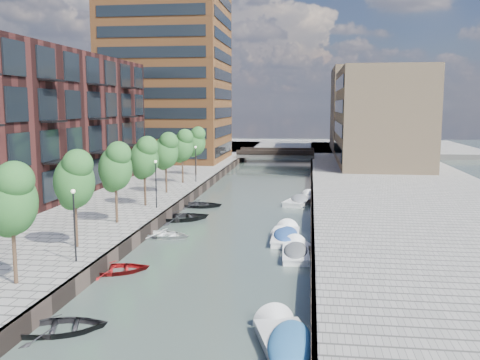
% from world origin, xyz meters
% --- Properties ---
extents(water, '(300.00, 300.00, 0.00)m').
position_xyz_m(water, '(0.00, 40.00, 0.00)').
color(water, '#38473F').
rests_on(water, ground).
extents(quay_right, '(20.00, 140.00, 1.00)m').
position_xyz_m(quay_right, '(16.00, 40.00, 0.50)').
color(quay_right, gray).
rests_on(quay_right, ground).
extents(quay_wall_left, '(0.25, 140.00, 1.00)m').
position_xyz_m(quay_wall_left, '(-6.10, 40.00, 0.50)').
color(quay_wall_left, '#332823').
rests_on(quay_wall_left, ground).
extents(quay_wall_right, '(0.25, 140.00, 1.00)m').
position_xyz_m(quay_wall_right, '(6.10, 40.00, 0.50)').
color(quay_wall_right, '#332823').
rests_on(quay_wall_right, ground).
extents(far_closure, '(80.00, 40.00, 1.00)m').
position_xyz_m(far_closure, '(0.00, 100.00, 0.50)').
color(far_closure, gray).
rests_on(far_closure, ground).
extents(apartment_block, '(8.00, 38.00, 14.00)m').
position_xyz_m(apartment_block, '(-20.00, 30.00, 8.00)').
color(apartment_block, black).
rests_on(apartment_block, quay_left).
extents(tower, '(18.00, 18.00, 30.00)m').
position_xyz_m(tower, '(-17.00, 65.00, 16.00)').
color(tower, brown).
rests_on(tower, quay_left).
extents(tan_block_near, '(12.00, 25.00, 14.00)m').
position_xyz_m(tan_block_near, '(16.00, 62.00, 8.00)').
color(tan_block_near, tan).
rests_on(tan_block_near, quay_right).
extents(tan_block_far, '(12.00, 20.00, 16.00)m').
position_xyz_m(tan_block_far, '(16.00, 88.00, 9.00)').
color(tan_block_far, tan).
rests_on(tan_block_far, quay_right).
extents(bridge, '(13.00, 6.00, 1.30)m').
position_xyz_m(bridge, '(0.00, 72.00, 1.39)').
color(bridge, gray).
rests_on(bridge, ground).
extents(tree_0, '(2.50, 2.50, 5.95)m').
position_xyz_m(tree_0, '(-8.50, 4.00, 5.31)').
color(tree_0, '#382619').
rests_on(tree_0, quay_left).
extents(tree_1, '(2.50, 2.50, 5.95)m').
position_xyz_m(tree_1, '(-8.50, 11.00, 5.31)').
color(tree_1, '#382619').
rests_on(tree_1, quay_left).
extents(tree_2, '(2.50, 2.50, 5.95)m').
position_xyz_m(tree_2, '(-8.50, 18.00, 5.31)').
color(tree_2, '#382619').
rests_on(tree_2, quay_left).
extents(tree_3, '(2.50, 2.50, 5.95)m').
position_xyz_m(tree_3, '(-8.50, 25.00, 5.31)').
color(tree_3, '#382619').
rests_on(tree_3, quay_left).
extents(tree_4, '(2.50, 2.50, 5.95)m').
position_xyz_m(tree_4, '(-8.50, 32.00, 5.31)').
color(tree_4, '#382619').
rests_on(tree_4, quay_left).
extents(tree_5, '(2.50, 2.50, 5.95)m').
position_xyz_m(tree_5, '(-8.50, 39.00, 5.31)').
color(tree_5, '#382619').
rests_on(tree_5, quay_left).
extents(tree_6, '(2.50, 2.50, 5.95)m').
position_xyz_m(tree_6, '(-8.50, 46.00, 5.31)').
color(tree_6, '#382619').
rests_on(tree_6, quay_left).
extents(lamp_0, '(0.24, 0.24, 4.12)m').
position_xyz_m(lamp_0, '(-7.20, 8.00, 3.51)').
color(lamp_0, black).
rests_on(lamp_0, quay_left).
extents(lamp_1, '(0.24, 0.24, 4.12)m').
position_xyz_m(lamp_1, '(-7.20, 24.00, 3.51)').
color(lamp_1, black).
rests_on(lamp_1, quay_left).
extents(lamp_2, '(0.24, 0.24, 4.12)m').
position_xyz_m(lamp_2, '(-7.20, 40.00, 3.51)').
color(lamp_2, black).
rests_on(lamp_2, quay_left).
extents(sloop_0, '(4.89, 4.16, 0.86)m').
position_xyz_m(sloop_0, '(-4.83, 1.00, 0.00)').
color(sloop_0, black).
rests_on(sloop_0, ground).
extents(sloop_1, '(6.02, 5.30, 1.03)m').
position_xyz_m(sloop_1, '(-5.05, 23.85, 0.00)').
color(sloop_1, black).
rests_on(sloop_1, ground).
extents(sloop_2, '(4.78, 4.15, 0.83)m').
position_xyz_m(sloop_2, '(-5.40, 9.33, 0.00)').
color(sloop_2, maroon).
rests_on(sloop_2, ground).
extents(sloop_3, '(4.45, 3.50, 0.84)m').
position_xyz_m(sloop_3, '(-4.87, 17.91, 0.00)').
color(sloop_3, white).
rests_on(sloop_3, ground).
extents(sloop_4, '(4.60, 3.41, 0.92)m').
position_xyz_m(sloop_4, '(-4.72, 29.98, 0.00)').
color(sloop_4, black).
rests_on(sloop_4, ground).
extents(motorboat_0, '(3.46, 5.99, 1.89)m').
position_xyz_m(motorboat_0, '(5.05, 0.52, 0.23)').
color(motorboat_0, silver).
rests_on(motorboat_0, ground).
extents(motorboat_1, '(1.90, 4.93, 1.62)m').
position_xyz_m(motorboat_1, '(4.99, 14.46, 0.20)').
color(motorboat_1, white).
rests_on(motorboat_1, ground).
extents(motorboat_2, '(3.24, 4.87, 1.54)m').
position_xyz_m(motorboat_2, '(4.39, 17.60, 0.09)').
color(motorboat_2, silver).
rests_on(motorboat_2, ground).
extents(motorboat_3, '(1.90, 5.44, 1.81)m').
position_xyz_m(motorboat_3, '(4.17, 18.67, 0.22)').
color(motorboat_3, white).
rests_on(motorboat_3, ground).
extents(motorboat_4, '(3.48, 5.91, 1.87)m').
position_xyz_m(motorboat_4, '(5.04, 33.60, 0.23)').
color(motorboat_4, white).
rests_on(motorboat_4, ground).
extents(car, '(2.22, 4.02, 1.29)m').
position_xyz_m(car, '(11.01, 58.93, 1.65)').
color(car, silver).
rests_on(car, quay_right).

